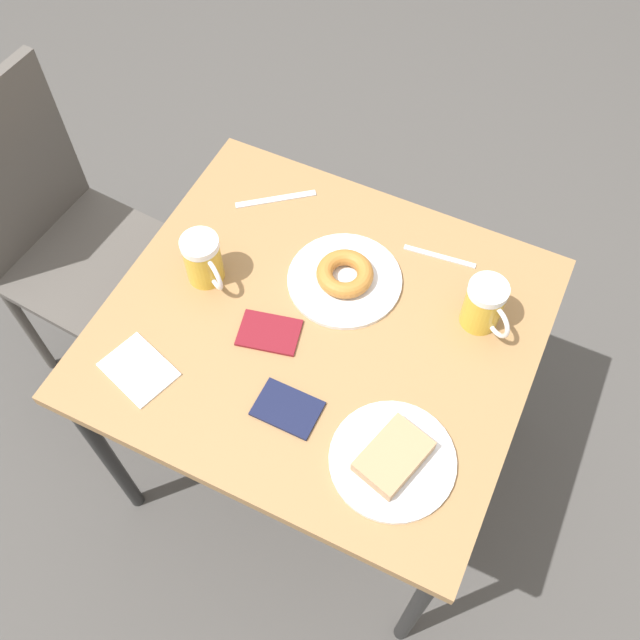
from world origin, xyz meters
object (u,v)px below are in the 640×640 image
(chair, at_px, (51,224))
(napkin_folded, at_px, (139,370))
(knife, at_px, (276,199))
(beer_mug_center, at_px, (204,260))
(passport_near_edge, at_px, (287,409))
(plate_with_donut, at_px, (345,277))
(passport_far_edge, at_px, (269,333))
(plate_with_cake, at_px, (393,459))
(beer_mug_left, at_px, (484,305))
(fork, at_px, (440,257))

(chair, height_order, napkin_folded, chair)
(chair, bearing_deg, knife, -65.88)
(beer_mug_center, bearing_deg, passport_near_edge, -124.46)
(plate_with_donut, xyz_separation_m, passport_far_edge, (-0.19, 0.09, -0.01))
(passport_near_edge, bearing_deg, plate_with_cake, -92.45)
(passport_near_edge, bearing_deg, chair, 72.26)
(knife, bearing_deg, napkin_folded, 175.49)
(beer_mug_left, bearing_deg, fork, 47.73)
(chair, bearing_deg, passport_far_edge, -96.03)
(plate_with_cake, relative_size, fork, 1.46)
(napkin_folded, xyz_separation_m, knife, (0.52, -0.04, -0.00))
(beer_mug_center, relative_size, fork, 0.73)
(beer_mug_center, distance_m, passport_near_edge, 0.37)
(plate_with_donut, xyz_separation_m, fork, (0.15, -0.16, -0.01))
(plate_with_cake, distance_m, passport_far_edge, 0.37)
(plate_with_cake, bearing_deg, fork, 10.22)
(passport_near_edge, bearing_deg, beer_mug_left, -37.41)
(plate_with_cake, xyz_separation_m, passport_near_edge, (0.01, 0.23, -0.01))
(chair, height_order, beer_mug_center, chair)
(passport_far_edge, bearing_deg, fork, -36.42)
(fork, height_order, passport_near_edge, passport_near_edge)
(chair, height_order, beer_mug_left, chair)
(beer_mug_left, xyz_separation_m, knife, (0.11, 0.54, -0.06))
(chair, distance_m, knife, 0.62)
(fork, distance_m, passport_far_edge, 0.42)
(fork, bearing_deg, napkin_folded, 139.77)
(passport_near_edge, bearing_deg, plate_with_donut, 4.44)
(beer_mug_center, xyz_separation_m, knife, (0.26, -0.03, -0.06))
(chair, distance_m, beer_mug_left, 1.13)
(plate_with_donut, relative_size, knife, 1.55)
(chair, distance_m, passport_far_edge, 0.75)
(beer_mug_left, height_order, napkin_folded, beer_mug_left)
(napkin_folded, xyz_separation_m, passport_far_edge, (0.19, -0.20, 0.00))
(plate_with_cake, bearing_deg, beer_mug_center, 67.64)
(fork, bearing_deg, knife, 91.14)
(chair, distance_m, plate_with_cake, 1.10)
(passport_near_edge, bearing_deg, beer_mug_center, 55.54)
(chair, height_order, passport_far_edge, chair)
(knife, bearing_deg, passport_near_edge, -150.16)
(beer_mug_left, xyz_separation_m, passport_near_edge, (-0.36, 0.27, -0.06))
(passport_near_edge, height_order, passport_far_edge, same)
(beer_mug_left, relative_size, beer_mug_center, 1.00)
(napkin_folded, bearing_deg, beer_mug_left, -54.96)
(knife, bearing_deg, beer_mug_left, -101.85)
(beer_mug_center, bearing_deg, plate_with_cake, -112.36)
(plate_with_donut, distance_m, knife, 0.28)
(knife, xyz_separation_m, passport_near_edge, (-0.47, -0.27, 0.00))
(fork, distance_m, passport_near_edge, 0.50)
(knife, distance_m, passport_far_edge, 0.37)
(napkin_folded, bearing_deg, chair, 58.48)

